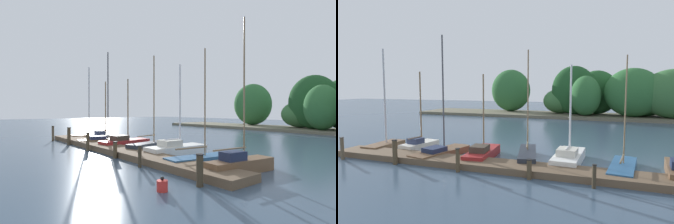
{
  "view_description": "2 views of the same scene",
  "coord_description": "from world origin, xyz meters",
  "views": [
    {
      "loc": [
        16.02,
        5.59,
        2.75
      ],
      "look_at": [
        2.97,
        16.06,
        2.66
      ],
      "focal_mm": 28.25,
      "sensor_mm": 36.0,
      "label": 1
    },
    {
      "loc": [
        5.6,
        0.19,
        4.38
      ],
      "look_at": [
        0.12,
        15.43,
        2.91
      ],
      "focal_mm": 29.95,
      "sensor_mm": 36.0,
      "label": 2
    }
  ],
  "objects": [
    {
      "name": "dock_pier",
      "position": [
        0.0,
        13.78,
        0.17
      ],
      "size": [
        20.79,
        1.8,
        0.35
      ],
      "color": "brown",
      "rests_on": "ground"
    },
    {
      "name": "sailboat_0",
      "position": [
        -9.04,
        15.67,
        0.38
      ],
      "size": [
        1.33,
        3.32,
        6.99
      ],
      "rotation": [
        0.0,
        0.0,
        1.61
      ],
      "color": "brown",
      "rests_on": "ground"
    },
    {
      "name": "sailboat_1",
      "position": [
        -6.45,
        16.14,
        0.39
      ],
      "size": [
        1.52,
        3.03,
        5.4
      ],
      "rotation": [
        0.0,
        0.0,
        1.43
      ],
      "color": "silver",
      "rests_on": "ground"
    },
    {
      "name": "sailboat_2",
      "position": [
        -4.07,
        15.15,
        0.34
      ],
      "size": [
        2.17,
        4.54,
        7.55
      ],
      "rotation": [
        0.0,
        0.0,
        1.36
      ],
      "color": "brown",
      "rests_on": "ground"
    },
    {
      "name": "sailboat_3",
      "position": [
        -1.43,
        15.54,
        0.36
      ],
      "size": [
        1.64,
        4.14,
        5.14
      ],
      "rotation": [
        0.0,
        0.0,
        1.68
      ],
      "color": "maroon",
      "rests_on": "ground"
    },
    {
      "name": "sailboat_4",
      "position": [
        1.24,
        16.13,
        0.35
      ],
      "size": [
        1.89,
        4.24,
        6.54
      ],
      "rotation": [
        0.0,
        0.0,
        1.81
      ],
      "color": "#232833",
      "rests_on": "ground"
    },
    {
      "name": "sailboat_5",
      "position": [
        3.66,
        16.27,
        0.39
      ],
      "size": [
        1.57,
        4.3,
        5.62
      ],
      "rotation": [
        0.0,
        0.0,
        1.53
      ],
      "color": "white",
      "rests_on": "ground"
    },
    {
      "name": "sailboat_6",
      "position": [
        6.51,
        15.56,
        0.25
      ],
      "size": [
        1.65,
        4.22,
        5.98
      ],
      "rotation": [
        0.0,
        0.0,
        1.44
      ],
      "color": "#285684",
      "rests_on": "ground"
    },
    {
      "name": "sailboat_7",
      "position": [
        8.94,
        15.45,
        0.4
      ],
      "size": [
        1.32,
        3.8,
        6.93
      ],
      "rotation": [
        0.0,
        0.0,
        1.46
      ],
      "color": "brown",
      "rests_on": "ground"
    },
    {
      "name": "mooring_piling_0",
      "position": [
        -9.32,
        12.46,
        0.68
      ],
      "size": [
        0.24,
        0.24,
        1.36
      ],
      "color": "brown",
      "rests_on": "ground"
    },
    {
      "name": "mooring_piling_1",
      "position": [
        -5.55,
        12.66,
        0.71
      ],
      "size": [
        0.3,
        0.3,
        1.41
      ],
      "color": "#4C3D28",
      "rests_on": "ground"
    },
    {
      "name": "mooring_piling_2",
      "position": [
        -1.5,
        12.6,
        0.63
      ],
      "size": [
        0.24,
        0.24,
        1.24
      ],
      "color": "#4C3D28",
      "rests_on": "ground"
    },
    {
      "name": "mooring_piling_3",
      "position": [
        2.25,
        12.73,
        0.49
      ],
      "size": [
        0.27,
        0.27,
        0.97
      ],
      "color": "#4C3D28",
      "rests_on": "ground"
    },
    {
      "name": "mooring_piling_4",
      "position": [
        5.2,
        12.52,
        0.54
      ],
      "size": [
        0.2,
        0.2,
        1.06
      ],
      "color": "#3D3323",
      "rests_on": "ground"
    },
    {
      "name": "mooring_piling_5",
      "position": [
        9.32,
        12.44,
        0.6
      ],
      "size": [
        0.29,
        0.29,
        1.19
      ],
      "color": "#3D3323",
      "rests_on": "ground"
    },
    {
      "name": "channel_buoy_0",
      "position": [
        8.91,
        11.04,
        0.2
      ],
      "size": [
        0.38,
        0.38,
        0.51
      ],
      "color": "red",
      "rests_on": "ground"
    }
  ]
}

